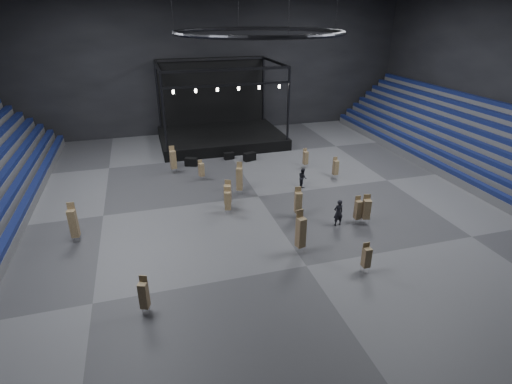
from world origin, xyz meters
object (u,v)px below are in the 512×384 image
object	(u,v)px
chair_stack_1	(239,178)
chair_stack_10	(366,209)
man_center	(338,213)
crew_member	(303,178)
chair_stack_0	(173,159)
chair_stack_12	(144,295)
chair_stack_4	(298,202)
chair_stack_11	(301,232)
chair_stack_2	(336,167)
chair_stack_7	(228,194)
chair_stack_8	(305,158)
stage	(220,129)
flight_case_left	(191,162)
chair_stack_6	(73,223)
flight_case_right	(250,157)
chair_stack_3	(228,200)
flight_case_mid	(229,156)
chair_stack_5	(201,169)
chair_stack_9	(358,209)
chair_stack_13	(366,257)

from	to	relation	value
chair_stack_1	chair_stack_10	bearing A→B (deg)	-23.10
man_center	crew_member	xyz separation A→B (m)	(0.18, 7.24, -0.16)
chair_stack_1	chair_stack_10	distance (m)	10.82
chair_stack_0	chair_stack_12	xyz separation A→B (m)	(-3.38, -19.52, -0.22)
chair_stack_4	chair_stack_11	world-z (taller)	chair_stack_11
chair_stack_2	chair_stack_10	distance (m)	8.73
chair_stack_12	chair_stack_7	bearing A→B (deg)	79.51
chair_stack_8	man_center	world-z (taller)	man_center
stage	flight_case_left	bearing A→B (deg)	-121.37
chair_stack_0	chair_stack_11	xyz separation A→B (m)	(6.53, -16.42, 0.15)
chair_stack_6	flight_case_left	bearing A→B (deg)	57.70
chair_stack_4	chair_stack_12	distance (m)	13.87
chair_stack_10	man_center	size ratio (longest dim) A/B	1.11
chair_stack_2	man_center	size ratio (longest dim) A/B	1.00
chair_stack_4	flight_case_right	bearing A→B (deg)	99.32
chair_stack_11	man_center	world-z (taller)	chair_stack_11
flight_case_left	crew_member	xyz separation A→B (m)	(8.84, -7.99, 0.45)
chair_stack_3	man_center	world-z (taller)	chair_stack_3
chair_stack_6	flight_case_mid	bearing A→B (deg)	49.42
chair_stack_4	man_center	world-z (taller)	chair_stack_4
stage	chair_stack_3	world-z (taller)	stage
chair_stack_12	chair_stack_1	bearing A→B (deg)	79.33
chair_stack_3	chair_stack_4	world-z (taller)	chair_stack_4
chair_stack_5	chair_stack_8	xyz separation A→B (m)	(10.48, 0.21, 0.03)
chair_stack_1	chair_stack_11	xyz separation A→B (m)	(1.60, -9.83, 0.06)
chair_stack_4	crew_member	distance (m)	5.81
chair_stack_1	chair_stack_10	size ratio (longest dim) A/B	1.26
flight_case_mid	chair_stack_3	size ratio (longest dim) A/B	0.48
chair_stack_11	crew_member	bearing A→B (deg)	54.71
flight_case_right	man_center	xyz separation A→B (m)	(2.57, -15.08, 0.60)
chair_stack_11	flight_case_mid	bearing A→B (deg)	79.48
flight_case_left	man_center	distance (m)	17.54
stage	chair_stack_7	distance (m)	17.86
chair_stack_2	chair_stack_6	xyz separation A→B (m)	(-22.05, -5.30, 0.37)
flight_case_right	chair_stack_7	bearing A→B (deg)	-114.30
flight_case_left	flight_case_right	xyz separation A→B (m)	(6.10, -0.16, 0.01)
chair_stack_10	crew_member	distance (m)	7.81
flight_case_left	chair_stack_10	size ratio (longest dim) A/B	0.54
chair_stack_3	crew_member	distance (m)	8.19
chair_stack_0	chair_stack_2	xyz separation A→B (m)	(14.39, -5.65, -0.28)
flight_case_right	chair_stack_9	distance (m)	15.72
flight_case_mid	chair_stack_4	world-z (taller)	chair_stack_4
flight_case_left	chair_stack_5	distance (m)	3.91
stage	chair_stack_4	distance (m)	20.64
chair_stack_6	chair_stack_8	distance (m)	22.23
chair_stack_3	chair_stack_11	world-z (taller)	chair_stack_11
chair_stack_9	man_center	xyz separation A→B (m)	(-1.54, 0.08, -0.09)
chair_stack_9	man_center	size ratio (longest dim) A/B	1.04
chair_stack_12	chair_stack_13	size ratio (longest dim) A/B	1.15
chair_stack_6	chair_stack_9	xyz separation A→B (m)	(19.73, -3.00, -0.34)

